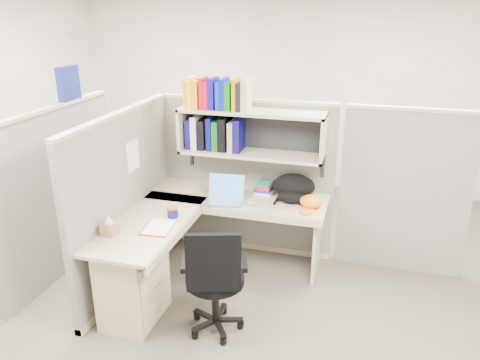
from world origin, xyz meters
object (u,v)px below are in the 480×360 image
(backpack, at_px, (293,188))
(task_chair, at_px, (215,296))
(desk, at_px, (164,259))
(laptop, at_px, (224,190))
(snack_canister, at_px, (173,212))

(backpack, relative_size, task_chair, 0.42)
(desk, relative_size, laptop, 5.08)
(task_chair, bearing_deg, laptop, 103.42)
(backpack, relative_size, snack_canister, 4.12)
(backpack, xyz_separation_m, task_chair, (-0.39, -1.17, -0.51))
(desk, distance_m, laptop, 0.86)
(laptop, xyz_separation_m, snack_canister, (-0.34, -0.43, -0.07))
(snack_canister, xyz_separation_m, task_chair, (0.56, -0.50, -0.44))
(desk, xyz_separation_m, laptop, (0.33, 0.67, 0.41))
(laptop, bearing_deg, desk, -121.57)
(snack_canister, distance_m, task_chair, 0.87)
(desk, distance_m, task_chair, 0.62)
(desk, height_order, backpack, backpack)
(task_chair, bearing_deg, snack_canister, 138.06)
(desk, height_order, task_chair, task_chair)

